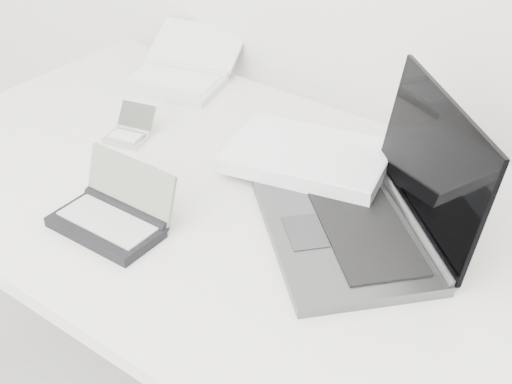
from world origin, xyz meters
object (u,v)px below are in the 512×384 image
Objects in this scene: netbook_open_white at (179,72)px; palmtop_charcoal at (113,216)px; desk at (283,237)px; laptop_large at (342,187)px.

netbook_open_white is 1.71× the size of palmtop_charcoal.
desk is 0.60m from netbook_open_white.
laptop_large is at bearing -35.51° from netbook_open_white.
desk is 2.82× the size of laptop_large.
laptop_large is 1.70× the size of netbook_open_white.
netbook_open_white is at bearing 119.84° from palmtop_charcoal.
desk is at bearing 41.41° from palmtop_charcoal.
netbook_open_white is (-0.58, 0.21, -0.02)m from laptop_large.
palmtop_charcoal is at bearing -74.32° from netbook_open_white.
netbook_open_white is at bearing -158.28° from laptop_large.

